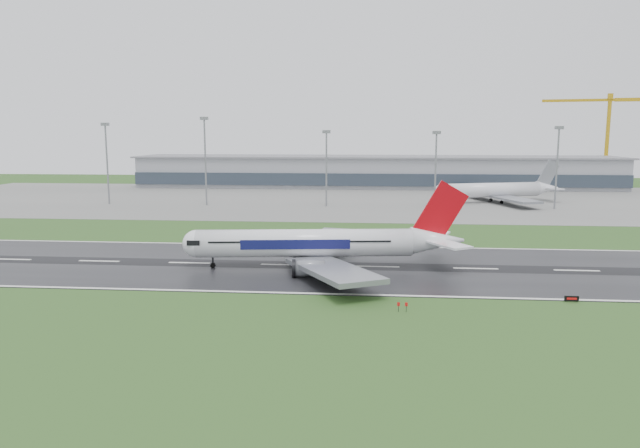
# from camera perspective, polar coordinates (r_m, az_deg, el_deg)

# --- Properties ---
(ground) EXTENTS (520.00, 520.00, 0.00)m
(ground) POSITION_cam_1_polar(r_m,az_deg,el_deg) (122.99, 5.59, -4.16)
(ground) COLOR #25491B
(ground) RESTS_ON ground
(runway) EXTENTS (400.00, 45.00, 0.10)m
(runway) POSITION_cam_1_polar(r_m,az_deg,el_deg) (122.98, 5.59, -4.14)
(runway) COLOR black
(runway) RESTS_ON ground
(apron) EXTENTS (400.00, 130.00, 0.08)m
(apron) POSITION_cam_1_polar(r_m,az_deg,el_deg) (246.41, 5.36, 2.37)
(apron) COLOR slate
(apron) RESTS_ON ground
(terminal) EXTENTS (240.00, 36.00, 15.00)m
(terminal) POSITION_cam_1_polar(r_m,az_deg,el_deg) (305.52, 5.34, 5.01)
(terminal) COLOR gray
(terminal) RESTS_ON ground
(main_airliner) EXTENTS (64.15, 61.76, 17.07)m
(main_airliner) POSITION_cam_1_polar(r_m,az_deg,el_deg) (120.47, 0.43, -0.21)
(main_airliner) COLOR white
(main_airliner) RESTS_ON runway
(parked_airliner) EXTENTS (68.17, 65.77, 16.09)m
(parked_airliner) POSITION_cam_1_polar(r_m,az_deg,el_deg) (244.51, 16.66, 3.89)
(parked_airliner) COLOR silver
(parked_airliner) RESTS_ON apron
(tower_crane) EXTENTS (47.57, 12.60, 47.21)m
(tower_crane) POSITION_cam_1_polar(r_m,az_deg,el_deg) (342.02, 26.03, 7.27)
(tower_crane) COLOR #BD8D11
(tower_crane) RESTS_ON ground
(runway_sign) EXTENTS (2.31, 0.59, 1.04)m
(runway_sign) POSITION_cam_1_polar(r_m,az_deg,el_deg) (105.92, 23.17, -6.68)
(runway_sign) COLOR black
(runway_sign) RESTS_ON ground
(floodmast_0) EXTENTS (0.64, 0.64, 30.19)m
(floodmast_0) POSITION_cam_1_polar(r_m,az_deg,el_deg) (242.73, -19.89, 5.35)
(floodmast_0) COLOR gray
(floodmast_0) RESTS_ON ground
(floodmast_1) EXTENTS (0.64, 0.64, 32.33)m
(floodmast_1) POSITION_cam_1_polar(r_m,az_deg,el_deg) (229.08, -11.03, 5.81)
(floodmast_1) COLOR gray
(floodmast_1) RESTS_ON ground
(floodmast_2) EXTENTS (0.64, 0.64, 27.34)m
(floodmast_2) POSITION_cam_1_polar(r_m,az_deg,el_deg) (220.97, 0.62, 5.21)
(floodmast_2) COLOR gray
(floodmast_2) RESTS_ON ground
(floodmast_3) EXTENTS (0.64, 0.64, 27.05)m
(floodmast_3) POSITION_cam_1_polar(r_m,az_deg,el_deg) (221.52, 11.11, 5.02)
(floodmast_3) COLOR gray
(floodmast_3) RESTS_ON ground
(floodmast_4) EXTENTS (0.64, 0.64, 28.77)m
(floodmast_4) POSITION_cam_1_polar(r_m,az_deg,el_deg) (230.05, 21.93, 4.90)
(floodmast_4) COLOR gray
(floodmast_4) RESTS_ON ground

